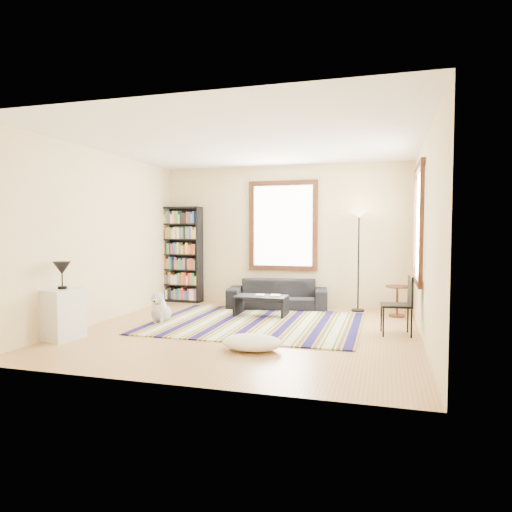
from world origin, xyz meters
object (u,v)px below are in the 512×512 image
(side_table, at_px, (397,301))
(dog, at_px, (161,307))
(sofa, at_px, (277,294))
(floor_cushion, at_px, (252,342))
(floor_lamp, at_px, (358,262))
(folding_chair, at_px, (396,305))
(bookshelf, at_px, (181,254))
(coffee_table, at_px, (261,306))
(white_cabinet, at_px, (63,314))

(side_table, relative_size, dog, 1.08)
(sofa, relative_size, floor_cushion, 2.46)
(floor_lamp, bearing_deg, folding_chair, -70.52)
(bookshelf, xyz_separation_m, side_table, (4.37, -0.51, -0.73))
(floor_cushion, bearing_deg, coffee_table, 102.29)
(sofa, height_order, floor_cushion, sofa)
(floor_cushion, relative_size, folding_chair, 0.90)
(sofa, xyz_separation_m, floor_lamp, (1.52, 0.10, 0.65))
(dog, bearing_deg, coffee_table, 25.95)
(sofa, distance_m, bookshelf, 2.29)
(floor_cushion, height_order, dog, dog)
(sofa, distance_m, folding_chair, 2.76)
(floor_cushion, distance_m, side_table, 3.38)
(bookshelf, xyz_separation_m, floor_lamp, (3.68, -0.17, -0.07))
(dog, bearing_deg, floor_lamp, 24.35)
(coffee_table, xyz_separation_m, floor_lamp, (1.61, 0.96, 0.75))
(floor_cushion, xyz_separation_m, floor_lamp, (1.12, 3.19, 0.83))
(folding_chair, height_order, dog, folding_chair)
(sofa, distance_m, dog, 2.38)
(folding_chair, bearing_deg, bookshelf, 150.25)
(floor_lamp, height_order, dog, floor_lamp)
(floor_cushion, distance_m, dog, 2.31)
(bookshelf, distance_m, coffee_table, 2.50)
(bookshelf, relative_size, dog, 3.98)
(coffee_table, height_order, dog, dog)
(bookshelf, relative_size, folding_chair, 2.33)
(coffee_table, height_order, white_cabinet, white_cabinet)
(side_table, distance_m, white_cabinet, 5.41)
(sofa, xyz_separation_m, coffee_table, (-0.09, -0.86, -0.10))
(folding_chair, bearing_deg, sofa, 136.52)
(sofa, height_order, white_cabinet, white_cabinet)
(folding_chair, relative_size, dog, 1.71)
(floor_cushion, distance_m, floor_lamp, 3.48)
(bookshelf, bearing_deg, floor_cushion, -52.71)
(coffee_table, distance_m, white_cabinet, 3.26)
(white_cabinet, bearing_deg, floor_cushion, 14.11)
(sofa, bearing_deg, floor_lamp, -4.67)
(white_cabinet, bearing_deg, side_table, 44.36)
(coffee_table, height_order, floor_lamp, floor_lamp)
(floor_cushion, height_order, folding_chair, folding_chair)
(side_table, xyz_separation_m, white_cabinet, (-4.50, -3.01, 0.08))
(sofa, distance_m, floor_cushion, 3.12)
(dog, bearing_deg, floor_cushion, -41.08)
(coffee_table, distance_m, folding_chair, 2.42)
(floor_lamp, relative_size, white_cabinet, 2.66)
(floor_lamp, bearing_deg, floor_cushion, -109.44)
(floor_cushion, bearing_deg, sofa, 97.32)
(side_table, height_order, dog, side_table)
(bookshelf, relative_size, coffee_table, 2.22)
(folding_chair, xyz_separation_m, white_cabinet, (-4.45, -1.54, -0.08))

